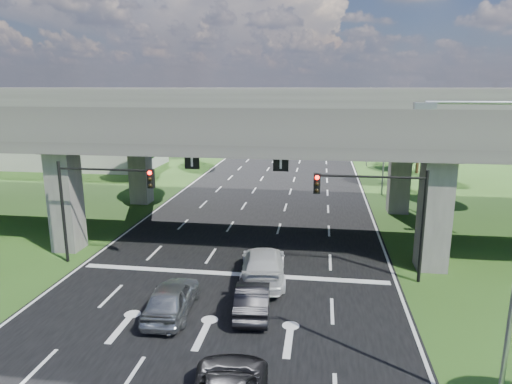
% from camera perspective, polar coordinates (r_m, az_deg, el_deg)
% --- Properties ---
extents(ground, '(160.00, 160.00, 0.00)m').
position_cam_1_polar(ground, '(22.49, -4.81, -13.73)').
color(ground, '#274516').
rests_on(ground, ground).
extents(road, '(18.00, 120.00, 0.03)m').
position_cam_1_polar(road, '(31.56, -0.74, -5.58)').
color(road, black).
rests_on(road, ground).
extents(overpass, '(80.00, 15.00, 10.00)m').
position_cam_1_polar(overpass, '(31.94, -0.22, 9.15)').
color(overpass, '#353230').
rests_on(overpass, ground).
extents(warehouse, '(20.00, 10.00, 4.00)m').
position_cam_1_polar(warehouse, '(63.08, -21.05, 4.86)').
color(warehouse, '#9E9E99').
rests_on(warehouse, ground).
extents(signal_right, '(5.76, 0.54, 6.00)m').
position_cam_1_polar(signal_right, '(24.41, 15.38, -1.47)').
color(signal_right, black).
rests_on(signal_right, ground).
extents(signal_left, '(5.76, 0.54, 6.00)m').
position_cam_1_polar(signal_left, '(27.24, -19.33, -0.25)').
color(signal_left, black).
rests_on(signal_left, ground).
extents(streetlight_near, '(3.38, 0.25, 10.00)m').
position_cam_1_polar(streetlight_near, '(15.19, 28.87, -5.00)').
color(streetlight_near, gray).
rests_on(streetlight_near, ground).
extents(streetlight_far, '(3.38, 0.25, 10.00)m').
position_cam_1_polar(streetlight_far, '(44.07, 15.36, 7.09)').
color(streetlight_far, gray).
rests_on(streetlight_far, ground).
extents(streetlight_beyond, '(3.38, 0.25, 10.00)m').
position_cam_1_polar(streetlight_beyond, '(59.92, 13.53, 8.68)').
color(streetlight_beyond, gray).
rests_on(streetlight_beyond, ground).
extents(tree_left_near, '(4.50, 4.50, 7.80)m').
position_cam_1_polar(tree_left_near, '(49.47, -14.06, 6.58)').
color(tree_left_near, black).
rests_on(tree_left_near, ground).
extents(tree_left_mid, '(3.91, 3.90, 6.76)m').
position_cam_1_polar(tree_left_mid, '(58.03, -13.83, 6.87)').
color(tree_left_mid, black).
rests_on(tree_left_mid, ground).
extents(tree_left_far, '(4.80, 4.80, 8.32)m').
position_cam_1_polar(tree_left_far, '(64.19, -7.85, 8.56)').
color(tree_left_far, black).
rests_on(tree_left_far, ground).
extents(tree_right_near, '(4.20, 4.20, 7.28)m').
position_cam_1_polar(tree_right_near, '(48.58, 18.17, 5.82)').
color(tree_right_near, black).
rests_on(tree_right_near, ground).
extents(tree_right_mid, '(3.91, 3.90, 6.76)m').
position_cam_1_polar(tree_right_mid, '(56.99, 19.79, 6.37)').
color(tree_right_mid, black).
rests_on(tree_right_mid, ground).
extents(tree_right_far, '(4.50, 4.50, 7.80)m').
position_cam_1_polar(tree_right_far, '(64.17, 14.92, 7.95)').
color(tree_right_far, black).
rests_on(tree_right_far, ground).
extents(car_silver, '(2.06, 4.67, 1.56)m').
position_cam_1_polar(car_silver, '(21.46, -10.47, -12.89)').
color(car_silver, '#9DA1A4').
rests_on(car_silver, road).
extents(car_dark, '(1.87, 4.41, 1.41)m').
position_cam_1_polar(car_dark, '(21.33, -0.37, -13.04)').
color(car_dark, black).
rests_on(car_dark, road).
extents(car_white, '(2.94, 5.92, 1.65)m').
position_cam_1_polar(car_white, '(24.53, 0.89, -9.12)').
color(car_white, silver).
rests_on(car_white, road).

